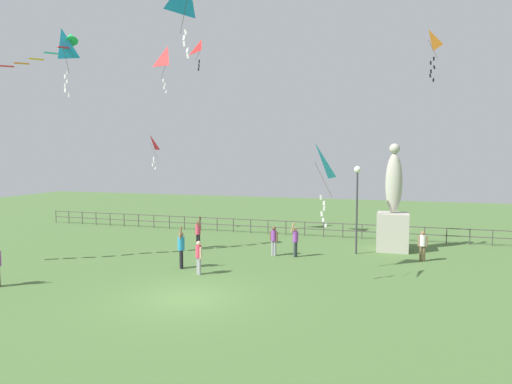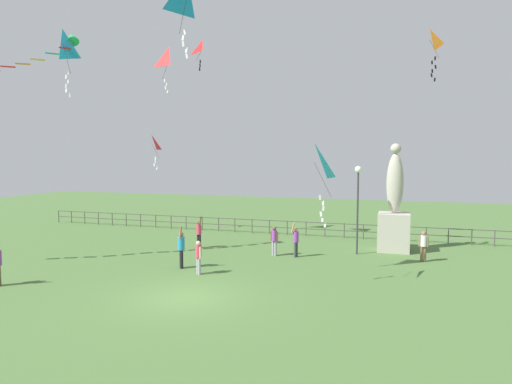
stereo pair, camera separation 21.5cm
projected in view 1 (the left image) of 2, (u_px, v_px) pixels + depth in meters
ground_plane at (186, 298)px, 16.58m from camera, size 80.00×80.00×0.00m
statue_monument at (393, 217)px, 24.76m from camera, size 1.68×1.68×5.88m
lamppost at (357, 191)px, 23.77m from camera, size 0.36×0.36×4.68m
person_0 at (274, 239)px, 23.54m from camera, size 0.45×0.29×1.55m
person_1 at (198, 232)px, 25.45m from camera, size 0.45×0.39×1.82m
person_2 at (295, 239)px, 23.26m from camera, size 0.38×0.46×1.81m
person_3 at (199, 255)px, 19.81m from camera, size 0.37×0.31×1.49m
person_4 at (181, 247)px, 20.88m from camera, size 0.34×0.50×2.01m
person_6 at (423, 244)px, 22.29m from camera, size 0.46×0.28×1.51m
kite_0 at (62, 46)px, 21.58m from camera, size 0.93×0.94×3.15m
kite_1 at (150, 144)px, 30.70m from camera, size 0.89×0.85×2.33m
kite_2 at (428, 42)px, 23.65m from camera, size 0.90×1.20×2.65m
kite_3 at (201, 48)px, 26.44m from camera, size 1.21×1.10×1.77m
kite_4 at (315, 165)px, 17.94m from camera, size 1.14×1.00×3.28m
kite_5 at (168, 60)px, 28.25m from camera, size 0.99×1.24×2.84m
streamer_kite at (47, 47)px, 21.61m from camera, size 7.48×5.96×4.41m
waterfront_railing at (276, 225)px, 29.94m from camera, size 36.03×0.06×0.95m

